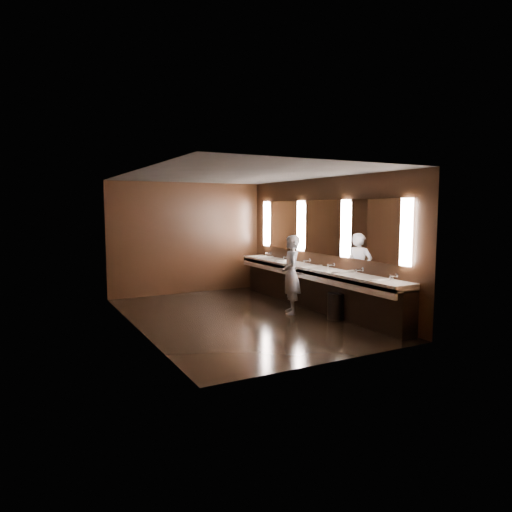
# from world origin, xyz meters

# --- Properties ---
(floor) EXTENTS (6.00, 6.00, 0.00)m
(floor) POSITION_xyz_m (0.00, 0.00, 0.00)
(floor) COLOR black
(floor) RESTS_ON ground
(ceiling) EXTENTS (4.00, 6.00, 0.02)m
(ceiling) POSITION_xyz_m (0.00, 0.00, 2.80)
(ceiling) COLOR #2D2D2B
(ceiling) RESTS_ON wall_back
(wall_back) EXTENTS (4.00, 0.02, 2.80)m
(wall_back) POSITION_xyz_m (0.00, 3.00, 1.40)
(wall_back) COLOR black
(wall_back) RESTS_ON floor
(wall_front) EXTENTS (4.00, 0.02, 2.80)m
(wall_front) POSITION_xyz_m (0.00, -3.00, 1.40)
(wall_front) COLOR black
(wall_front) RESTS_ON floor
(wall_left) EXTENTS (0.02, 6.00, 2.80)m
(wall_left) POSITION_xyz_m (-2.00, 0.00, 1.40)
(wall_left) COLOR black
(wall_left) RESTS_ON floor
(wall_right) EXTENTS (0.02, 6.00, 2.80)m
(wall_right) POSITION_xyz_m (2.00, 0.00, 1.40)
(wall_right) COLOR black
(wall_right) RESTS_ON floor
(sink_counter) EXTENTS (0.55, 5.40, 1.01)m
(sink_counter) POSITION_xyz_m (1.79, 0.00, 0.50)
(sink_counter) COLOR black
(sink_counter) RESTS_ON floor
(mirror_band) EXTENTS (0.06, 5.03, 1.15)m
(mirror_band) POSITION_xyz_m (1.98, -0.00, 1.75)
(mirror_band) COLOR white
(mirror_band) RESTS_ON wall_right
(person) EXTENTS (0.59, 0.69, 1.61)m
(person) POSITION_xyz_m (1.07, -0.21, 0.81)
(person) COLOR #9AB9E6
(person) RESTS_ON floor
(trash_bin) EXTENTS (0.43, 0.43, 0.52)m
(trash_bin) POSITION_xyz_m (1.58, -1.04, 0.26)
(trash_bin) COLOR black
(trash_bin) RESTS_ON floor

